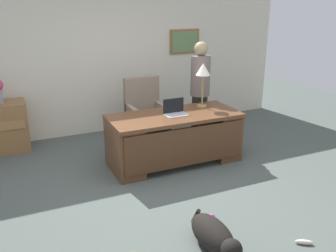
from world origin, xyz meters
The scene contains 10 objects.
ground_plane centered at (0.00, 0.00, 0.00)m, with size 12.00×12.00×0.00m, color #4C5651.
back_wall centered at (0.01, 2.60, 1.35)m, with size 7.00×0.16×2.70m.
desk centered at (0.47, 0.71, 0.41)m, with size 1.91×0.83×0.75m.
armchair centered at (0.37, 1.66, 0.49)m, with size 0.60×0.59×1.11m.
person_standing centered at (1.24, 1.37, 0.87)m, with size 0.32×0.32×1.69m.
dog_lying centered at (-0.07, -1.29, 0.15)m, with size 0.32×0.82×0.30m.
laptop centered at (0.47, 0.73, 0.81)m, with size 0.32×0.22×0.22m.
desk_lamp centered at (1.03, 0.92, 1.29)m, with size 0.22×0.22×0.67m.
dog_toy_ball centered at (0.18, -0.84, 0.04)m, with size 0.07×0.07×0.07m, color #D8338C.
dog_toy_plush centered at (0.80, -1.60, 0.03)m, with size 0.18×0.05×0.05m, color beige.
Camera 1 is at (-1.75, -3.91, 2.33)m, focal length 39.91 mm.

